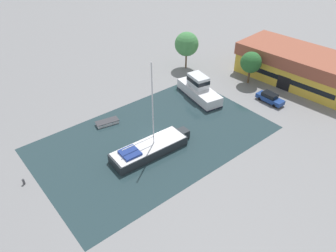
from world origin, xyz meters
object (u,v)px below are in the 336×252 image
(quay_tree_by_water, at_px, (187,44))
(motor_cruiser, at_px, (199,90))
(parked_car, at_px, (270,98))
(warehouse_building, at_px, (299,66))
(sailboat_moored, at_px, (150,148))
(quay_tree_near_building, at_px, (251,62))
(small_dinghy, at_px, (107,122))

(quay_tree_by_water, distance_m, motor_cruiser, 12.14)
(quay_tree_by_water, distance_m, parked_car, 19.26)
(warehouse_building, xyz_separation_m, sailboat_moored, (-0.60, -33.32, -2.19))
(parked_car, bearing_deg, quay_tree_near_building, -111.58)
(quay_tree_by_water, bearing_deg, parked_car, 5.85)
(quay_tree_near_building, xyz_separation_m, small_dinghy, (-5.04, -26.83, -3.77))
(quay_tree_near_building, relative_size, parked_car, 1.26)
(motor_cruiser, bearing_deg, small_dinghy, -179.88)
(warehouse_building, bearing_deg, sailboat_moored, -96.26)
(motor_cruiser, bearing_deg, quay_tree_by_water, 69.05)
(small_dinghy, bearing_deg, quay_tree_near_building, 90.24)
(parked_car, height_order, small_dinghy, parked_car)
(quay_tree_by_water, relative_size, motor_cruiser, 0.74)
(warehouse_building, distance_m, sailboat_moored, 33.40)
(quay_tree_near_building, distance_m, sailboat_moored, 26.40)
(motor_cruiser, height_order, small_dinghy, motor_cruiser)
(quay_tree_near_building, bearing_deg, parked_car, -21.34)
(motor_cruiser, xyz_separation_m, small_dinghy, (-2.93, -16.26, -1.13))
(parked_car, relative_size, small_dinghy, 1.30)
(quay_tree_near_building, height_order, motor_cruiser, quay_tree_near_building)
(sailboat_moored, height_order, motor_cruiser, sailboat_moored)
(parked_car, bearing_deg, small_dinghy, -26.04)
(quay_tree_near_building, relative_size, motor_cruiser, 0.61)
(quay_tree_by_water, relative_size, parked_car, 1.53)
(sailboat_moored, relative_size, motor_cruiser, 1.32)
(parked_car, height_order, sailboat_moored, sailboat_moored)
(quay_tree_near_building, relative_size, small_dinghy, 1.63)
(quay_tree_near_building, distance_m, parked_car, 7.86)
(sailboat_moored, distance_m, small_dinghy, 9.55)
(warehouse_building, relative_size, small_dinghy, 6.16)
(quay_tree_near_building, relative_size, sailboat_moored, 0.46)
(motor_cruiser, bearing_deg, quay_tree_near_building, -0.97)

